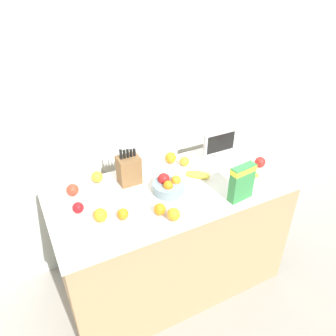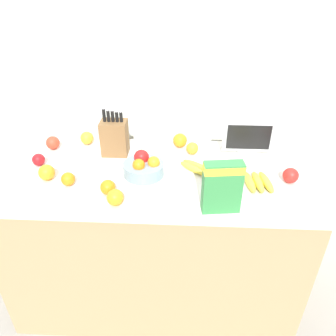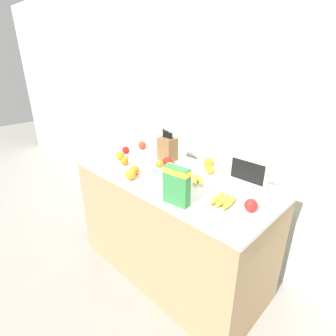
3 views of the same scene
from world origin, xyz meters
name	(u,v)px [view 1 (image 1 of 3)]	position (x,y,z in m)	size (l,w,h in m)	color
ground_plane	(172,280)	(0.00, 0.00, 0.00)	(14.00, 14.00, 0.00)	gray
wall_back	(137,107)	(0.00, 0.59, 1.30)	(9.00, 0.06, 2.60)	silver
counter	(173,238)	(0.00, 0.00, 0.47)	(1.64, 0.75, 0.94)	tan
knife_block	(129,169)	(-0.24, 0.19, 1.04)	(0.15, 0.11, 0.31)	brown
small_monitor	(220,143)	(0.51, 0.21, 1.05)	(0.28, 0.03, 0.20)	#B7B7BC
cereal_box	(242,181)	(0.32, -0.30, 1.07)	(0.17, 0.08, 0.24)	#338442
fruit_bowl	(168,186)	(-0.05, -0.02, 0.98)	(0.21, 0.21, 0.12)	gray
banana_bunch_left	(198,175)	(0.22, 0.04, 0.96)	(0.18, 0.16, 0.03)	yellow
banana_bunch_right	(245,172)	(0.53, -0.09, 0.96)	(0.14, 0.19, 0.04)	yellow
apple_near_bananas	(260,162)	(0.69, -0.06, 0.98)	(0.08, 0.08, 0.08)	red
apple_front	(78,208)	(-0.63, 0.04, 0.97)	(0.07, 0.07, 0.07)	#A31419
apple_rear	(73,190)	(-0.61, 0.23, 0.98)	(0.08, 0.08, 0.08)	red
orange_near_bowl	(100,215)	(-0.53, -0.10, 0.98)	(0.08, 0.08, 0.08)	orange
orange_front_left	(97,177)	(-0.43, 0.30, 0.98)	(0.08, 0.08, 0.08)	orange
orange_back_center	(123,214)	(-0.41, -0.14, 0.97)	(0.07, 0.07, 0.07)	orange
orange_by_cereal	(174,214)	(-0.15, -0.28, 0.98)	(0.08, 0.08, 0.08)	orange
orange_mid_right	(185,161)	(0.21, 0.21, 0.97)	(0.07, 0.07, 0.07)	orange
orange_front_center	(160,209)	(-0.20, -0.20, 0.98)	(0.07, 0.07, 0.07)	orange
orange_mid_left	(171,158)	(0.13, 0.29, 0.98)	(0.08, 0.08, 0.08)	orange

